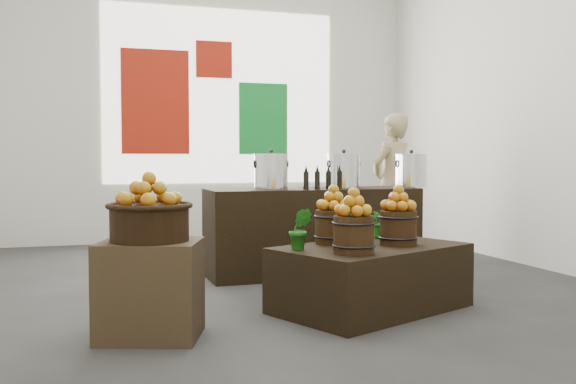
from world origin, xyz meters
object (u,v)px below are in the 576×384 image
object	(u,v)px
crate	(150,289)
wicker_basket	(150,223)
stock_pot_center	(344,172)
stock_pot_right	(411,171)
counter	(312,231)
stock_pot_left	(271,172)
display_table	(371,278)
shopper	(392,185)

from	to	relation	value
crate	wicker_basket	world-z (taller)	wicker_basket
stock_pot_center	wicker_basket	bearing A→B (deg)	-138.62
crate	wicker_basket	size ratio (longest dim) A/B	1.25
stock_pot_center	stock_pot_right	bearing A→B (deg)	0.72
wicker_basket	counter	world-z (taller)	counter
stock_pot_left	stock_pot_right	distance (m)	1.50
counter	stock_pot_left	bearing A→B (deg)	-180.00
stock_pot_center	counter	bearing A→B (deg)	-179.28
stock_pot_left	stock_pot_right	xyz separation A→B (m)	(1.50, 0.02, 0.00)
wicker_basket	stock_pot_left	bearing A→B (deg)	54.12
crate	counter	distance (m)	2.50
stock_pot_left	stock_pot_center	world-z (taller)	same
crate	stock_pot_center	xyz separation A→B (m)	(2.06, 1.81, 0.70)
crate	stock_pot_center	distance (m)	2.83
crate	stock_pot_left	distance (m)	2.33
stock_pot_left	stock_pot_center	xyz separation A→B (m)	(0.75, 0.01, 0.00)
display_table	stock_pot_right	size ratio (longest dim) A/B	4.39
shopper	stock_pot_right	bearing A→B (deg)	52.29
stock_pot_left	shopper	xyz separation A→B (m)	(1.72, 0.90, -0.17)
stock_pot_left	stock_pot_right	world-z (taller)	same
wicker_basket	stock_pot_right	distance (m)	3.36
display_table	stock_pot_right	distance (m)	2.08
display_table	wicker_basket	bearing A→B (deg)	165.52
crate	counter	world-z (taller)	counter
crate	shopper	xyz separation A→B (m)	(3.03, 2.70, 0.52)
stock_pot_right	stock_pot_center	bearing A→B (deg)	-179.28
wicker_basket	shopper	xyz separation A→B (m)	(3.03, 2.70, 0.10)
shopper	crate	bearing A→B (deg)	18.07
stock_pot_center	stock_pot_right	world-z (taller)	same
stock_pot_left	stock_pot_center	bearing A→B (deg)	0.72
wicker_basket	display_table	world-z (taller)	wicker_basket
wicker_basket	stock_pot_right	size ratio (longest dim) A/B	1.55
counter	shopper	size ratio (longest dim) A/B	1.24
crate	display_table	size ratio (longest dim) A/B	0.44
wicker_basket	stock_pot_center	world-z (taller)	stock_pot_center
stock_pot_center	shopper	xyz separation A→B (m)	(0.97, 0.89, -0.17)
stock_pot_right	display_table	bearing A→B (deg)	-126.70
crate	shopper	world-z (taller)	shopper
stock_pot_left	shopper	bearing A→B (deg)	27.46
counter	wicker_basket	bearing A→B (deg)	-134.42
crate	stock_pot_right	world-z (taller)	stock_pot_right
stock_pot_left	stock_pot_center	distance (m)	0.75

